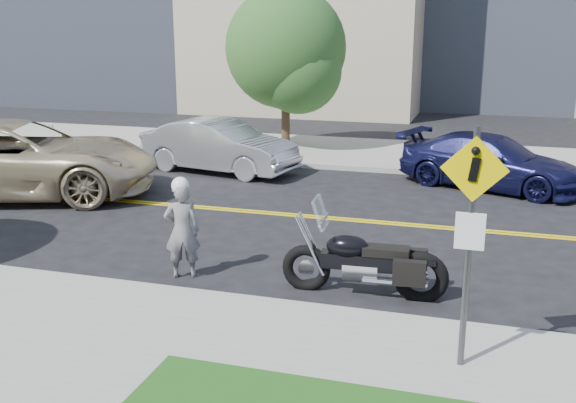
# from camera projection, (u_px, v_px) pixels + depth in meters

# --- Properties ---
(ground_plane) EXTENTS (120.00, 120.00, 0.00)m
(ground_plane) POSITION_uv_depth(u_px,v_px,m) (286.00, 215.00, 15.46)
(ground_plane) COLOR black
(ground_plane) RESTS_ON ground
(sidewalk_near) EXTENTS (60.00, 5.00, 0.15)m
(sidewalk_near) POSITION_uv_depth(u_px,v_px,m) (113.00, 367.00, 8.50)
(sidewalk_near) COLOR #9E9B91
(sidewalk_near) RESTS_ON ground_plane
(sidewalk_far) EXTENTS (60.00, 5.00, 0.15)m
(sidewalk_far) POSITION_uv_depth(u_px,v_px,m) (352.00, 153.00, 22.37)
(sidewalk_far) COLOR #9E9B91
(sidewalk_far) RESTS_ON ground_plane
(pedestrian_sign) EXTENTS (0.78, 0.08, 3.00)m
(pedestrian_sign) POSITION_uv_depth(u_px,v_px,m) (470.00, 226.00, 7.94)
(pedestrian_sign) COLOR #4C4C51
(pedestrian_sign) RESTS_ON sidewalk_near
(motorcyclist) EXTENTS (0.72, 0.61, 1.78)m
(motorcyclist) POSITION_uv_depth(u_px,v_px,m) (182.00, 228.00, 11.48)
(motorcyclist) COLOR #AAAAAF
(motorcyclist) RESTS_ON ground
(motorcycle) EXTENTS (2.63, 0.93, 1.58)m
(motorcycle) POSITION_uv_depth(u_px,v_px,m) (365.00, 248.00, 10.76)
(motorcycle) COLOR black
(motorcycle) RESTS_ON ground
(suv) EXTENTS (7.57, 5.32, 1.92)m
(suv) POSITION_uv_depth(u_px,v_px,m) (18.00, 159.00, 16.87)
(suv) COLOR #C9B894
(suv) RESTS_ON ground
(parked_car_silver) EXTENTS (4.91, 2.50, 1.54)m
(parked_car_silver) POSITION_uv_depth(u_px,v_px,m) (219.00, 146.00, 19.67)
(parked_car_silver) COLOR #A9ACB1
(parked_car_silver) RESTS_ON ground
(parked_car_blue) EXTENTS (5.21, 3.49, 1.40)m
(parked_car_blue) POSITION_uv_depth(u_px,v_px,m) (491.00, 162.00, 17.81)
(parked_car_blue) COLOR #171946
(parked_car_blue) RESTS_ON ground
(tree_far_a) EXTENTS (3.98, 3.98, 5.44)m
(tree_far_a) POSITION_uv_depth(u_px,v_px,m) (286.00, 48.00, 22.07)
(tree_far_a) COLOR #382619
(tree_far_a) RESTS_ON ground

